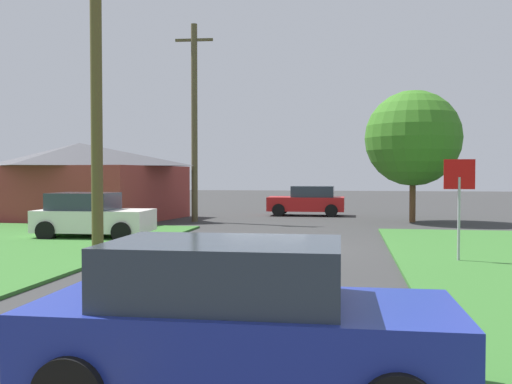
# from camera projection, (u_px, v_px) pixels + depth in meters

# --- Properties ---
(ground_plane) EXTENTS (120.00, 120.00, 0.00)m
(ground_plane) POSITION_uv_depth(u_px,v_px,m) (266.00, 248.00, 17.68)
(ground_plane) COLOR #313131
(lane_stripe_center) EXTENTS (0.20, 14.00, 0.01)m
(lane_stripe_center) POSITION_uv_depth(u_px,v_px,m) (200.00, 307.00, 9.78)
(lane_stripe_center) COLOR yellow
(lane_stripe_center) RESTS_ON ground
(stop_sign) EXTENTS (0.76, 0.08, 2.66)m
(stop_sign) POSITION_uv_depth(u_px,v_px,m) (459.00, 190.00, 14.55)
(stop_sign) COLOR #9EA0A8
(stop_sign) RESTS_ON ground
(car_approaching_junction) EXTENTS (4.15, 2.01, 1.62)m
(car_approaching_junction) POSITION_uv_depth(u_px,v_px,m) (308.00, 201.00, 31.23)
(car_approaching_junction) COLOR red
(car_approaching_junction) RESTS_ON ground
(parked_car_near_building) EXTENTS (4.01, 2.24, 1.62)m
(parked_car_near_building) POSITION_uv_depth(u_px,v_px,m) (92.00, 216.00, 20.21)
(parked_car_near_building) COLOR white
(parked_car_near_building) RESTS_ON ground
(car_behind_on_main_road) EXTENTS (4.22, 1.99, 1.62)m
(car_behind_on_main_road) POSITION_uv_depth(u_px,v_px,m) (239.00, 322.00, 5.73)
(car_behind_on_main_road) COLOR navy
(car_behind_on_main_road) RESTS_ON ground
(utility_pole_near) EXTENTS (1.80, 0.33, 9.32)m
(utility_pole_near) POSITION_uv_depth(u_px,v_px,m) (96.00, 87.00, 16.24)
(utility_pole_near) COLOR brown
(utility_pole_near) RESTS_ON ground
(utility_pole_mid) EXTENTS (1.80, 0.29, 9.38)m
(utility_pole_mid) POSITION_uv_depth(u_px,v_px,m) (194.00, 121.00, 27.15)
(utility_pole_mid) COLOR brown
(utility_pole_mid) RESTS_ON ground
(oak_tree_left) EXTENTS (4.49, 4.49, 6.21)m
(oak_tree_left) POSITION_uv_depth(u_px,v_px,m) (413.00, 138.00, 26.88)
(oak_tree_left) COLOR brown
(oak_tree_left) RESTS_ON ground
(barn) EXTENTS (9.95, 8.25, 3.84)m
(barn) POSITION_uv_depth(u_px,v_px,m) (80.00, 181.00, 28.84)
(barn) COLOR maroon
(barn) RESTS_ON ground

